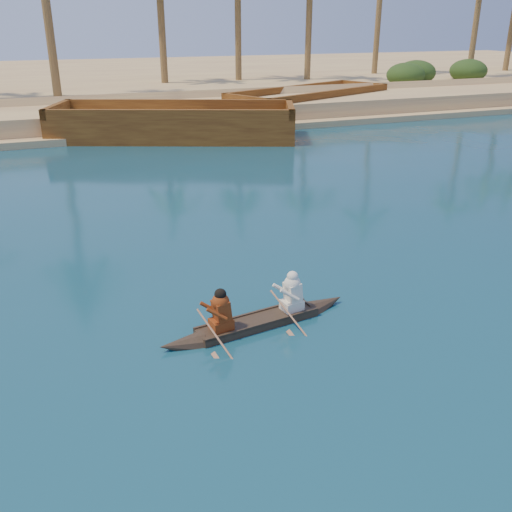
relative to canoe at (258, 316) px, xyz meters
name	(u,v)px	position (x,y,z in m)	size (l,w,h in m)	color
ground	(74,400)	(-3.83, -1.22, -0.23)	(160.00, 160.00, 0.00)	#0B334B
sandy_embankment	(22,88)	(-3.83, 45.66, 0.30)	(150.00, 51.00, 1.50)	#DCBF7C
shrub_cluster	(24,101)	(-3.83, 30.28, 0.97)	(100.00, 6.00, 2.40)	#233E16
canoe	(258,316)	(0.00, 0.00, 0.00)	(4.42, 1.19, 1.21)	#39281F
barge_mid	(174,125)	(3.48, 20.78, 0.52)	(13.49, 8.81, 2.14)	brown
barge_right	(310,104)	(14.16, 25.78, 0.49)	(12.94, 8.60, 2.05)	brown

